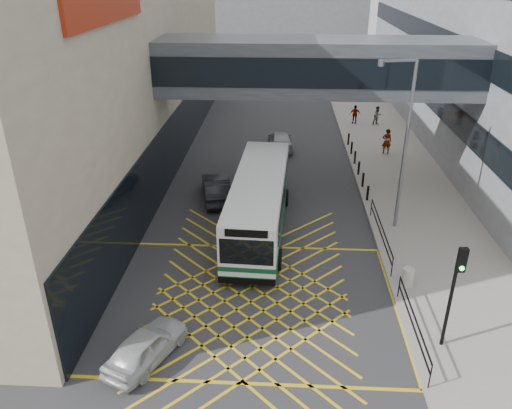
% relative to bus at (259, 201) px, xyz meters
% --- Properties ---
extents(ground, '(120.00, 120.00, 0.00)m').
position_rel_bus_xyz_m(ground, '(-0.05, -6.35, -1.65)').
color(ground, '#333335').
extents(skybridge, '(20.00, 4.10, 3.00)m').
position_rel_bus_xyz_m(skybridge, '(2.95, 5.65, 5.85)').
color(skybridge, '#40464B').
rests_on(skybridge, ground).
extents(pavement, '(6.00, 54.00, 0.16)m').
position_rel_bus_xyz_m(pavement, '(8.95, 8.65, -1.57)').
color(pavement, gray).
rests_on(pavement, ground).
extents(box_junction, '(12.00, 9.00, 0.01)m').
position_rel_bus_xyz_m(box_junction, '(-0.05, -6.35, -1.65)').
color(box_junction, gold).
rests_on(box_junction, ground).
extents(bus, '(3.15, 11.12, 3.08)m').
position_rel_bus_xyz_m(bus, '(0.00, 0.00, 0.00)').
color(bus, white).
rests_on(bus, ground).
extents(car_white, '(3.05, 4.18, 1.23)m').
position_rel_bus_xyz_m(car_white, '(-3.52, -9.88, -1.04)').
color(car_white, '#B8B8BA').
rests_on(car_white, ground).
extents(car_dark, '(2.69, 4.82, 1.42)m').
position_rel_bus_xyz_m(car_dark, '(-2.73, 3.65, -0.94)').
color(car_dark, black).
rests_on(car_dark, ground).
extents(car_silver, '(2.17, 4.51, 1.37)m').
position_rel_bus_xyz_m(car_silver, '(0.98, 13.04, -0.97)').
color(car_silver, '#95979D').
rests_on(car_silver, ground).
extents(traffic_light, '(0.31, 0.49, 4.22)m').
position_rel_bus_xyz_m(traffic_light, '(7.13, -8.82, 1.25)').
color(traffic_light, black).
rests_on(traffic_light, pavement).
extents(street_lamp, '(1.97, 0.64, 8.67)m').
position_rel_bus_xyz_m(street_lamp, '(7.00, 0.43, 3.45)').
color(street_lamp, slate).
rests_on(street_lamp, pavement).
extents(litter_bin, '(0.49, 0.49, 0.85)m').
position_rel_bus_xyz_m(litter_bin, '(6.65, -5.03, -1.07)').
color(litter_bin, '#ADA89E').
rests_on(litter_bin, pavement).
extents(kerb_railings, '(0.05, 12.54, 1.00)m').
position_rel_bus_xyz_m(kerb_railings, '(6.10, -4.57, -0.77)').
color(kerb_railings, black).
rests_on(kerb_railings, pavement).
extents(bollards, '(0.14, 10.14, 0.90)m').
position_rel_bus_xyz_m(bollards, '(6.20, 8.65, -1.04)').
color(bollards, black).
rests_on(bollards, pavement).
extents(pedestrian_a, '(0.75, 0.55, 1.85)m').
position_rel_bus_xyz_m(pedestrian_a, '(8.72, 11.81, -0.57)').
color(pedestrian_a, gray).
rests_on(pedestrian_a, pavement).
extents(pedestrian_b, '(0.89, 0.75, 1.58)m').
position_rel_bus_xyz_m(pedestrian_b, '(9.27, 19.18, -0.70)').
color(pedestrian_b, gray).
rests_on(pedestrian_b, pavement).
extents(pedestrian_c, '(0.96, 0.48, 1.61)m').
position_rel_bus_xyz_m(pedestrian_c, '(7.38, 19.39, -0.69)').
color(pedestrian_c, gray).
rests_on(pedestrian_c, pavement).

